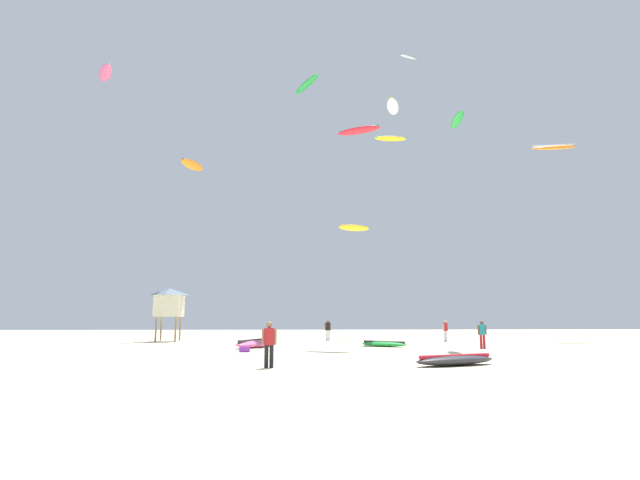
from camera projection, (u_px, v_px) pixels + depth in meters
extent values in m
plane|color=beige|center=(349.00, 384.00, 14.38)|extent=(120.00, 120.00, 0.00)
cylinder|color=black|center=(266.00, 356.00, 18.96)|extent=(0.16, 0.16, 0.85)
cylinder|color=black|center=(271.00, 356.00, 18.97)|extent=(0.16, 0.16, 0.85)
cylinder|color=#B21E23|center=(269.00, 336.00, 19.08)|extent=(0.39, 0.39, 0.64)
cylinder|color=#936B4C|center=(263.00, 337.00, 19.07)|extent=(0.11, 0.11, 0.59)
cylinder|color=#936B4C|center=(275.00, 337.00, 19.08)|extent=(0.11, 0.11, 0.59)
sphere|color=#936B4C|center=(269.00, 325.00, 19.15)|extent=(0.23, 0.23, 0.23)
cylinder|color=silver|center=(445.00, 336.00, 38.89)|extent=(0.15, 0.15, 0.81)
cylinder|color=silver|center=(446.00, 336.00, 39.00)|extent=(0.15, 0.15, 0.81)
cylinder|color=#B21E23|center=(445.00, 327.00, 39.05)|extent=(0.37, 0.37, 0.61)
cylinder|color=tan|center=(444.00, 327.00, 38.91)|extent=(0.11, 0.11, 0.56)
cylinder|color=tan|center=(447.00, 327.00, 39.18)|extent=(0.11, 0.11, 0.56)
sphere|color=tan|center=(445.00, 322.00, 39.11)|extent=(0.22, 0.22, 0.22)
cylinder|color=silver|center=(329.00, 336.00, 39.76)|extent=(0.16, 0.16, 0.84)
cylinder|color=silver|center=(327.00, 336.00, 39.80)|extent=(0.16, 0.16, 0.84)
cylinder|color=black|center=(328.00, 326.00, 39.89)|extent=(0.38, 0.38, 0.63)
cylinder|color=#936B4C|center=(331.00, 327.00, 39.84)|extent=(0.11, 0.11, 0.58)
cylinder|color=#936B4C|center=(325.00, 327.00, 39.94)|extent=(0.11, 0.11, 0.58)
sphere|color=#936B4C|center=(328.00, 321.00, 39.96)|extent=(0.23, 0.23, 0.23)
cylinder|color=#B21E23|center=(481.00, 342.00, 30.37)|extent=(0.16, 0.16, 0.83)
cylinder|color=#B21E23|center=(484.00, 342.00, 30.37)|extent=(0.16, 0.16, 0.83)
cylinder|color=teal|center=(482.00, 330.00, 30.48)|extent=(0.38, 0.38, 0.62)
cylinder|color=brown|center=(478.00, 330.00, 30.48)|extent=(0.11, 0.11, 0.57)
cylinder|color=brown|center=(486.00, 330.00, 30.48)|extent=(0.11, 0.11, 0.57)
sphere|color=brown|center=(482.00, 322.00, 30.55)|extent=(0.22, 0.22, 0.22)
ellipsoid|color=#E5598C|center=(256.00, 343.00, 31.52)|extent=(3.06, 4.54, 0.56)
cylinder|color=#2D2D33|center=(256.00, 340.00, 31.55)|extent=(1.93, 3.76, 0.19)
ellipsoid|color=#2D2D33|center=(455.00, 360.00, 19.77)|extent=(3.82, 2.36, 0.44)
cylinder|color=red|center=(455.00, 356.00, 19.80)|extent=(3.21, 1.42, 0.16)
ellipsoid|color=green|center=(384.00, 344.00, 32.12)|extent=(3.05, 2.33, 0.31)
cylinder|color=#2D2D33|center=(384.00, 342.00, 32.14)|extent=(2.46, 1.59, 0.13)
cylinder|color=#8C704C|center=(180.00, 329.00, 40.07)|extent=(0.14, 0.14, 1.90)
cylinder|color=#8C704C|center=(175.00, 329.00, 38.59)|extent=(0.14, 0.14, 1.90)
cylinder|color=#8C704C|center=(161.00, 329.00, 40.00)|extent=(0.14, 0.14, 1.90)
cylinder|color=#8C704C|center=(156.00, 329.00, 38.52)|extent=(0.14, 0.14, 1.90)
cube|color=beige|center=(169.00, 306.00, 39.57)|extent=(2.00, 2.00, 1.70)
pyramid|color=slate|center=(170.00, 292.00, 39.74)|extent=(2.30, 2.30, 0.55)
cube|color=purple|center=(245.00, 349.00, 27.35)|extent=(0.56, 0.36, 0.32)
ellipsoid|color=red|center=(359.00, 131.00, 34.76)|extent=(3.22, 2.33, 0.40)
cylinder|color=#19B29E|center=(359.00, 129.00, 34.78)|extent=(2.62, 1.53, 0.14)
ellipsoid|color=green|center=(457.00, 120.00, 34.41)|extent=(1.45, 3.16, 0.65)
ellipsoid|color=white|center=(393.00, 107.00, 43.83)|extent=(2.02, 3.70, 0.58)
cylinder|color=yellow|center=(393.00, 105.00, 43.86)|extent=(1.08, 3.17, 0.16)
ellipsoid|color=orange|center=(553.00, 148.00, 44.48)|extent=(3.98, 1.82, 0.77)
cylinder|color=white|center=(553.00, 146.00, 44.51)|extent=(3.50, 0.81, 0.17)
ellipsoid|color=yellow|center=(390.00, 139.00, 51.81)|extent=(3.38, 1.11, 0.47)
cylinder|color=#19B29E|center=(390.00, 137.00, 51.83)|extent=(3.08, 0.27, 0.15)
ellipsoid|color=orange|center=(192.00, 165.00, 44.90)|extent=(2.04, 3.35, 0.79)
cylinder|color=red|center=(192.00, 163.00, 44.92)|extent=(1.22, 2.82, 0.14)
ellipsoid|color=green|center=(307.00, 84.00, 43.27)|extent=(2.78, 4.29, 0.90)
ellipsoid|color=white|center=(408.00, 57.00, 50.47)|extent=(2.07, 1.30, 0.45)
cylinder|color=green|center=(408.00, 56.00, 50.48)|extent=(1.74, 0.78, 0.09)
ellipsoid|color=#E5598C|center=(106.00, 73.00, 52.84)|extent=(3.24, 4.31, 0.91)
cylinder|color=white|center=(106.00, 71.00, 52.87)|extent=(2.15, 3.47, 0.19)
ellipsoid|color=yellow|center=(354.00, 228.00, 49.29)|extent=(3.43, 2.04, 0.72)
cylinder|color=orange|center=(354.00, 226.00, 49.31)|extent=(2.90, 1.18, 0.15)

